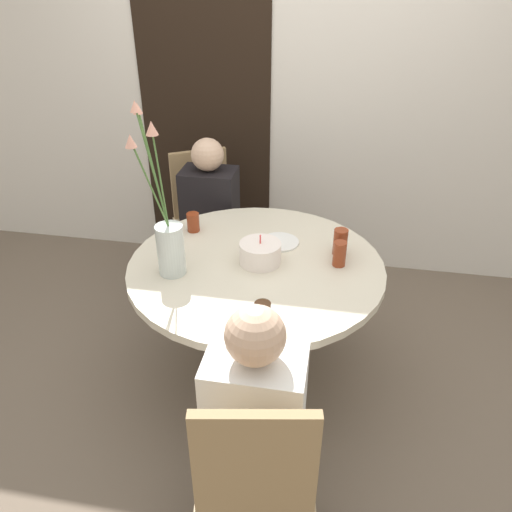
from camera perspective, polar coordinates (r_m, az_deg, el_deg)
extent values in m
plane|color=#6B5B4C|center=(2.89, 0.00, -12.96)|extent=(16.00, 16.00, 0.00)
cube|color=silver|center=(3.43, 4.08, 19.06)|extent=(8.00, 0.05, 2.60)
cube|color=black|center=(3.57, -5.76, 14.94)|extent=(0.90, 0.01, 2.05)
cylinder|color=beige|center=(2.46, 0.00, -1.20)|extent=(1.26, 1.26, 0.04)
cylinder|color=#4C4742|center=(2.66, 0.00, -7.48)|extent=(0.15, 0.15, 0.65)
cylinder|color=#4C4742|center=(2.88, 0.00, -12.75)|extent=(0.50, 0.50, 0.03)
cube|color=tan|center=(3.37, -5.47, 3.20)|extent=(0.55, 0.55, 0.04)
cube|color=#997A51|center=(3.42, -6.49, 8.24)|extent=(0.35, 0.22, 0.46)
cylinder|color=#997A51|center=(3.31, -7.34, -2.13)|extent=(0.03, 0.03, 0.42)
cylinder|color=#997A51|center=(3.38, -1.74, -1.07)|extent=(0.03, 0.03, 0.42)
cylinder|color=#997A51|center=(3.59, -8.61, 0.67)|extent=(0.03, 0.03, 0.42)
cylinder|color=#997A51|center=(3.66, -3.42, 1.60)|extent=(0.03, 0.03, 0.42)
cube|color=tan|center=(1.94, -0.09, -22.95)|extent=(0.46, 0.46, 0.04)
cube|color=#997A51|center=(1.63, -0.13, -22.97)|extent=(0.38, 0.10, 0.46)
cylinder|color=#997A51|center=(2.23, 4.68, -22.85)|extent=(0.03, 0.03, 0.42)
cylinder|color=#997A51|center=(2.23, -4.81, -22.82)|extent=(0.03, 0.03, 0.42)
cylinder|color=white|center=(2.43, 0.49, 0.36)|extent=(0.20, 0.20, 0.11)
cylinder|color=#E54C4C|center=(2.39, 0.50, 1.93)|extent=(0.01, 0.01, 0.04)
cylinder|color=silver|center=(2.35, -9.71, 0.71)|extent=(0.13, 0.13, 0.25)
cylinder|color=#4C7538|center=(2.15, -11.92, 7.75)|extent=(0.07, 0.14, 0.44)
cone|color=#E0997F|center=(2.03, -14.16, 12.64)|extent=(0.05, 0.05, 0.05)
cylinder|color=#4C7538|center=(2.21, -10.87, 8.61)|extent=(0.05, 0.04, 0.44)
cone|color=#E0997F|center=(2.16, -11.85, 14.13)|extent=(0.05, 0.05, 0.06)
cylinder|color=#4C7538|center=(2.26, -11.65, 9.73)|extent=(0.14, 0.13, 0.49)
cone|color=#E0997F|center=(2.27, -13.40, 16.11)|extent=(0.04, 0.04, 0.05)
cylinder|color=#4C7538|center=(2.22, -11.75, 9.72)|extent=(0.12, 0.06, 0.52)
cone|color=#E0997F|center=(2.19, -13.68, 16.32)|extent=(0.04, 0.04, 0.05)
cylinder|color=white|center=(2.62, 2.72, 1.61)|extent=(0.20, 0.20, 0.01)
cylinder|color=black|center=(2.02, 0.75, -6.73)|extent=(0.07, 0.07, 0.11)
cylinder|color=maroon|center=(2.52, 9.60, 1.58)|extent=(0.07, 0.07, 0.14)
cylinder|color=maroon|center=(2.43, 9.53, 0.25)|extent=(0.06, 0.06, 0.13)
cylinder|color=maroon|center=(2.74, -7.20, 3.85)|extent=(0.07, 0.07, 0.10)
cube|color=#383333|center=(3.40, -4.94, -0.54)|extent=(0.31, 0.24, 0.46)
cube|color=black|center=(3.19, -5.30, 6.22)|extent=(0.34, 0.24, 0.42)
sphere|color=#D1A889|center=(3.08, -5.58, 11.46)|extent=(0.20, 0.20, 0.20)
cube|color=#383333|center=(2.16, -0.08, -24.53)|extent=(0.31, 0.24, 0.46)
cube|color=white|center=(1.81, -0.09, -16.60)|extent=(0.34, 0.24, 0.42)
sphere|color=#D1A889|center=(1.59, -0.09, -9.07)|extent=(0.20, 0.20, 0.20)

